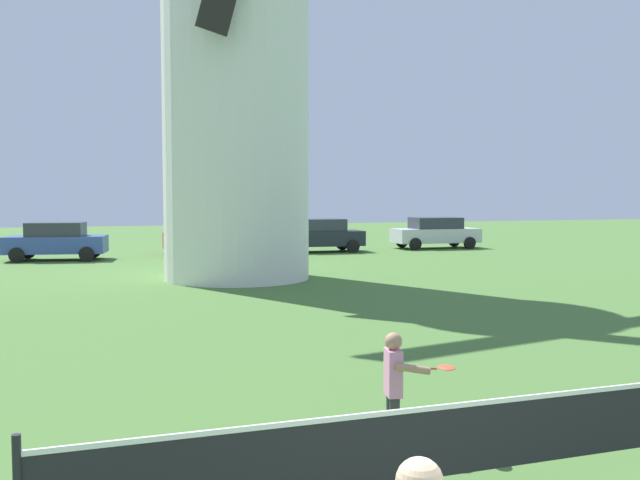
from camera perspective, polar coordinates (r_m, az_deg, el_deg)
windmill at (r=22.79m, az=-6.99°, el=16.80°), size 9.43×5.34×16.45m
tennis_net at (r=5.71m, az=6.75°, el=-16.59°), size 5.62×0.06×1.10m
player_far at (r=7.47m, az=6.25°, el=-11.60°), size 0.70×0.60×1.22m
parked_car_blue at (r=30.43m, az=-20.94°, el=-0.05°), size 4.16×2.40×1.56m
parked_car_red at (r=31.68m, az=-9.15°, el=0.29°), size 4.15×2.07×1.56m
parked_car_black at (r=32.61m, az=0.02°, el=0.43°), size 4.07×2.06×1.56m
parked_car_silver at (r=35.35m, az=9.51°, el=0.63°), size 4.40×2.06×1.56m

